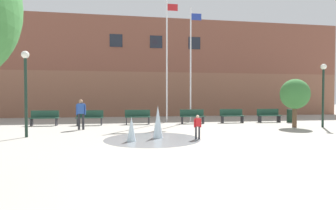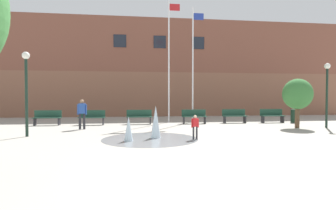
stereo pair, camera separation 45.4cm
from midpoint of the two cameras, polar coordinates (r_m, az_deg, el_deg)
The scene contains 17 objects.
ground_plane at distance 6.44m, azimuth 13.58°, elevation -13.62°, with size 100.00×100.00×0.00m, color #9E998E.
library_building at distance 26.59m, azimuth -3.83°, elevation 7.51°, with size 36.00×6.05×8.83m.
splash_fountain at distance 10.74m, azimuth -5.09°, elevation -4.97°, with size 3.91×3.91×1.36m.
park_bench_far_left at distance 17.48m, azimuth -25.99°, elevation -2.51°, with size 1.60×0.44×0.91m.
park_bench_left_of_flagpoles at distance 16.74m, azimuth -17.42°, elevation -2.59°, with size 1.60×0.44×0.91m.
park_bench_under_left_flagpole at distance 16.72m, azimuth -7.40°, elevation -2.54°, with size 1.60×0.44×0.91m.
park_bench_center at distance 17.14m, azimuth 4.57°, elevation -2.42°, with size 1.60×0.44×0.91m.
park_bench_near_trashcan at distance 18.09m, azimuth 13.04°, elevation -2.25°, with size 1.60×0.44×0.91m.
park_bench_far_right at distance 19.15m, azimuth 20.45°, elevation -2.10°, with size 1.60×0.44×0.91m.
adult_in_red at distance 14.57m, azimuth -19.27°, elevation -1.44°, with size 0.50×0.21×1.59m.
child_in_fountain at distance 10.64m, azimuth 5.25°, elevation -4.37°, with size 0.31×0.17×0.99m.
flagpole_left at distance 18.07m, azimuth -0.90°, elevation 10.47°, with size 0.80×0.10×8.43m.
flagpole_right at distance 18.33m, azimuth 4.33°, elevation 9.44°, with size 0.80×0.10×7.87m.
lamp_post_left_lane at distance 12.74m, azimuth -29.49°, elevation 4.66°, with size 0.32×0.32×3.66m.
lamp_post_right_lane at distance 17.24m, azimuth 30.07°, elevation 3.70°, with size 0.32×0.32×3.60m.
trash_can at distance 19.68m, azimuth 24.63°, elevation -2.13°, with size 0.56×0.56×0.90m, color #193323.
street_tree_near_building at distance 16.37m, azimuth 25.18°, elevation 2.12°, with size 1.59×1.59×2.74m.
Camera 1 is at (-2.62, -5.70, 1.69)m, focal length 28.00 mm.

